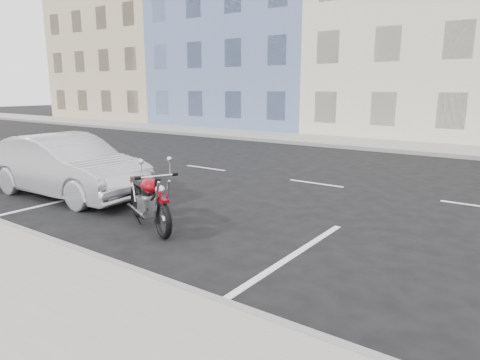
{
  "coord_description": "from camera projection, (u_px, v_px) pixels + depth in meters",
  "views": [
    {
      "loc": [
        3.01,
        -10.62,
        2.59
      ],
      "look_at": [
        -1.82,
        -3.87,
        0.8
      ],
      "focal_mm": 32.0,
      "sensor_mm": 36.0,
      "label": 1
    }
  ],
  "objects": [
    {
      "name": "motorcycle",
      "position": [
        163.0,
        212.0,
        7.39
      ],
      "size": [
        2.04,
        1.08,
        1.09
      ],
      "rotation": [
        0.0,
        0.0,
        -0.42
      ],
      "color": "black",
      "rests_on": "ground"
    },
    {
      "name": "sedan_silver",
      "position": [
        66.0,
        166.0,
        10.3
      ],
      "size": [
        4.6,
        1.78,
        1.49
      ],
      "primitive_type": "imported",
      "rotation": [
        0.0,
        0.0,
        1.61
      ],
      "color": "#A7A8AF",
      "rests_on": "ground"
    },
    {
      "name": "curb_far",
      "position": [
        324.0,
        145.0,
        19.09
      ],
      "size": [
        80.0,
        0.12,
        0.16
      ],
      "primitive_type": "cube",
      "color": "gray",
      "rests_on": "ground"
    },
    {
      "name": "sidewalk_far",
      "position": [
        339.0,
        142.0,
        20.44
      ],
      "size": [
        80.0,
        3.4,
        0.15
      ],
      "primitive_type": "cube",
      "color": "gray",
      "rests_on": "ground"
    },
    {
      "name": "bldg_blue",
      "position": [
        266.0,
        31.0,
        30.25
      ],
      "size": [
        12.0,
        12.0,
        13.0
      ],
      "primitive_type": "cube",
      "color": "slate",
      "rests_on": "ground"
    },
    {
      "name": "curb_near",
      "position": [
        4.0,
        226.0,
        7.97
      ],
      "size": [
        80.0,
        0.12,
        0.16
      ],
      "primitive_type": "cube",
      "color": "gray",
      "rests_on": "ground"
    },
    {
      "name": "bldg_far_west",
      "position": [
        149.0,
        48.0,
        37.18
      ],
      "size": [
        12.0,
        12.0,
        12.0
      ],
      "primitive_type": "cube",
      "color": "tan",
      "rests_on": "ground"
    },
    {
      "name": "bldg_cream",
      "position": [
        450.0,
        29.0,
        23.58
      ],
      "size": [
        12.0,
        12.0,
        11.5
      ],
      "primitive_type": "cube",
      "color": "beige",
      "rests_on": "ground"
    },
    {
      "name": "ground",
      "position": [
        389.0,
        194.0,
        10.7
      ],
      "size": [
        120.0,
        120.0,
        0.0
      ],
      "primitive_type": "plane",
      "color": "black",
      "rests_on": "ground"
    }
  ]
}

